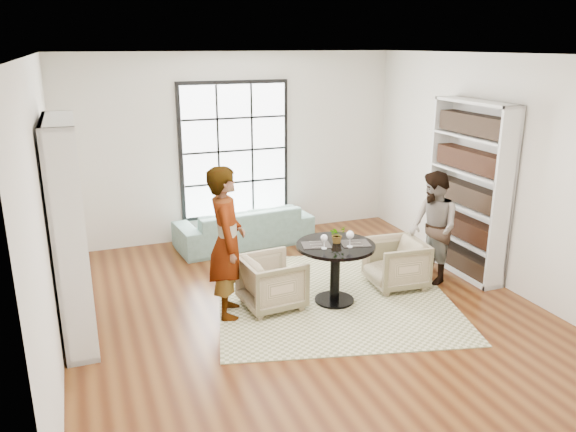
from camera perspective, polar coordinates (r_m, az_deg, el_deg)
name	(u,v)px	position (r m, az deg, el deg)	size (l,w,h in m)	color
ground	(303,308)	(6.99, 1.58, -9.33)	(6.00, 6.00, 0.00)	brown
room_shell	(288,199)	(7.01, -0.03, 1.78)	(6.00, 6.01, 6.00)	silver
rug	(333,296)	(7.30, 4.58, -8.12)	(2.89, 2.89, 0.01)	#C4BE93
pedestal_table	(335,260)	(6.94, 4.83, -4.52)	(0.97, 0.97, 0.77)	black
sofa	(244,226)	(9.01, -4.48, -1.03)	(2.15, 0.84, 0.63)	slate
armchair_left	(272,282)	(6.89, -1.63, -6.73)	(0.69, 0.71, 0.65)	#BFB288
armchair_right	(396,263)	(7.59, 10.88, -4.76)	(0.69, 0.71, 0.65)	tan
person_left	(227,243)	(6.53, -6.23, -2.72)	(0.66, 0.43, 1.81)	gray
person_right	(433,228)	(7.74, 14.54, -1.17)	(0.74, 0.57, 1.51)	gray
placemat_left	(316,245)	(6.82, 2.88, -2.95)	(0.34, 0.26, 0.01)	black
placemat_right	(355,243)	(6.91, 6.84, -2.78)	(0.34, 0.26, 0.01)	black
cutlery_left	(316,244)	(6.82, 2.88, -2.89)	(0.14, 0.22, 0.01)	silver
cutlery_right	(355,243)	(6.90, 6.84, -2.73)	(0.14, 0.22, 0.01)	silver
wine_glass_left	(324,238)	(6.67, 3.71, -2.29)	(0.08, 0.08, 0.18)	silver
wine_glass_right	(350,235)	(6.74, 6.33, -1.96)	(0.09, 0.09, 0.21)	silver
flower_centerpiece	(337,234)	(6.88, 5.02, -1.87)	(0.20, 0.17, 0.22)	gray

